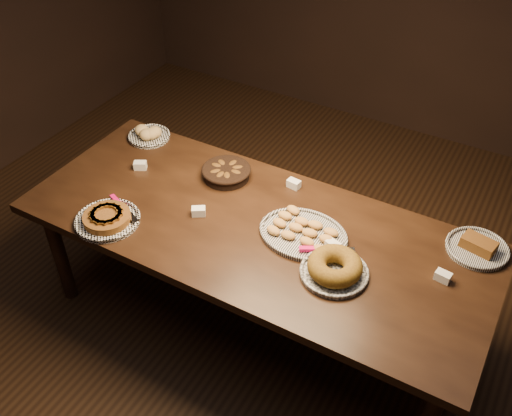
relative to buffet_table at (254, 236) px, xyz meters
The scene contains 9 objects.
ground 0.68m from the buffet_table, ahead, with size 5.00×5.00×0.00m, color black.
buffet_table is the anchor object (origin of this frame).
apple_tart_plate 0.75m from the buffet_table, 152.04° to the right, with size 0.33×0.33×0.06m.
madeleine_platter 0.27m from the buffet_table, 12.42° to the left, with size 0.45×0.36×0.05m.
bundt_cake_plate 0.51m from the buffet_table, 12.95° to the right, with size 0.37×0.35×0.10m.
croissant_basket 0.44m from the buffet_table, 140.69° to the left, with size 0.28×0.28×0.07m.
bread_roll_plate 1.03m from the buffet_table, 158.56° to the left, with size 0.26×0.26×0.08m.
loaf_plate 1.09m from the buffet_table, 20.08° to the left, with size 0.30×0.30×0.07m.
tent_cards 0.16m from the buffet_table, 62.12° to the left, with size 1.81×0.51×0.04m.
Camera 1 is at (1.08, -1.86, 2.66)m, focal length 40.00 mm.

